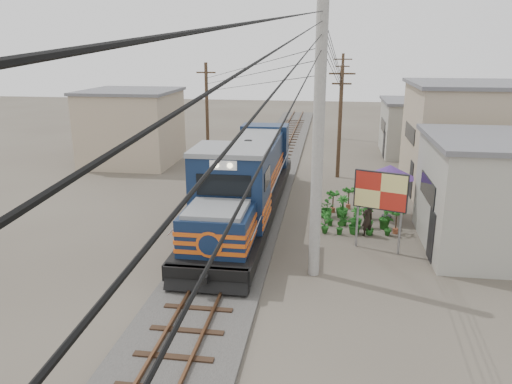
% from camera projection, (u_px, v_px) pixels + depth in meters
% --- Properties ---
extents(ground, '(120.00, 120.00, 0.00)m').
position_uv_depth(ground, '(224.00, 262.00, 19.48)').
color(ground, '#473F35').
rests_on(ground, ground).
extents(ballast, '(3.60, 70.00, 0.16)m').
position_uv_depth(ballast, '(260.00, 190.00, 28.95)').
color(ballast, '#595651').
rests_on(ballast, ground).
extents(track, '(1.15, 70.00, 0.12)m').
position_uv_depth(track, '(260.00, 187.00, 28.90)').
color(track, '#51331E').
rests_on(track, ground).
extents(locomotive, '(3.05, 16.62, 4.12)m').
position_uv_depth(locomotive, '(246.00, 182.00, 24.08)').
color(locomotive, black).
rests_on(locomotive, ground).
extents(utility_pole_main, '(0.40, 0.40, 10.00)m').
position_uv_depth(utility_pole_main, '(318.00, 141.00, 17.11)').
color(utility_pole_main, '#9E9B93').
rests_on(utility_pole_main, ground).
extents(wooden_pole_mid, '(1.60, 0.24, 7.00)m').
position_uv_depth(wooden_pole_mid, '(340.00, 120.00, 31.10)').
color(wooden_pole_mid, '#4C3826').
rests_on(wooden_pole_mid, ground).
extents(wooden_pole_far, '(1.60, 0.24, 7.50)m').
position_uv_depth(wooden_pole_far, '(341.00, 95.00, 44.27)').
color(wooden_pole_far, '#4C3826').
rests_on(wooden_pole_far, ground).
extents(wooden_pole_left, '(1.60, 0.24, 7.00)m').
position_uv_depth(wooden_pole_left, '(207.00, 109.00, 36.23)').
color(wooden_pole_left, '#4C3826').
rests_on(wooden_pole_left, ground).
extents(power_lines, '(9.65, 19.00, 3.30)m').
position_uv_depth(power_lines, '(253.00, 57.00, 25.43)').
color(power_lines, black).
rests_on(power_lines, ground).
extents(shophouse_mid, '(8.40, 7.35, 6.20)m').
position_uv_depth(shophouse_mid, '(483.00, 138.00, 28.24)').
color(shophouse_mid, tan).
rests_on(shophouse_mid, ground).
extents(shophouse_back, '(6.30, 6.30, 4.20)m').
position_uv_depth(shophouse_back, '(423.00, 127.00, 38.22)').
color(shophouse_back, '#9A988C').
rests_on(shophouse_back, ground).
extents(shophouse_left, '(6.30, 6.30, 5.20)m').
position_uv_depth(shophouse_left, '(132.00, 127.00, 35.34)').
color(shophouse_left, tan).
rests_on(shophouse_left, ground).
extents(billboard, '(2.07, 0.84, 3.34)m').
position_uv_depth(billboard, '(381.00, 193.00, 19.98)').
color(billboard, '#99999E').
rests_on(billboard, ground).
extents(market_umbrella, '(2.95, 2.95, 2.66)m').
position_uv_depth(market_umbrella, '(390.00, 171.00, 23.92)').
color(market_umbrella, black).
rests_on(market_umbrella, ground).
extents(vendor, '(0.67, 0.60, 1.53)m').
position_uv_depth(vendor, '(367.00, 219.00, 22.03)').
color(vendor, black).
rests_on(vendor, ground).
extents(plant_nursery, '(3.60, 3.08, 1.14)m').
position_uv_depth(plant_nursery, '(351.00, 215.00, 23.41)').
color(plant_nursery, '#1B5518').
rests_on(plant_nursery, ground).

